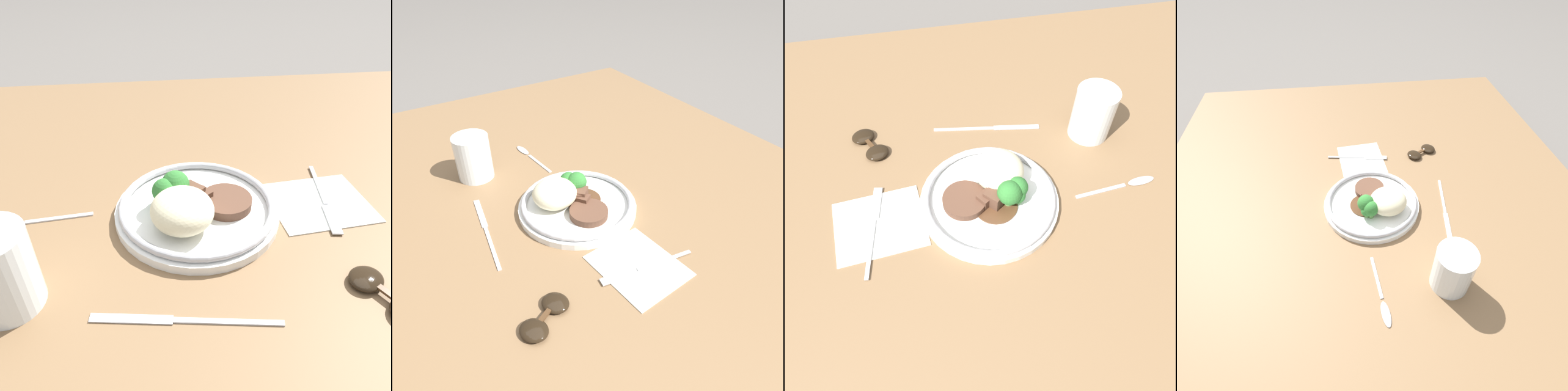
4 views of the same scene
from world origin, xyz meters
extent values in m
plane|color=#5B5651|center=(0.00, 0.00, 0.00)|extent=(8.00, 8.00, 0.00)
cube|color=brown|center=(0.00, 0.00, 0.02)|extent=(1.47, 1.22, 0.04)
cube|color=silver|center=(-0.21, -0.01, 0.04)|extent=(0.17, 0.15, 0.00)
cylinder|color=white|center=(-0.01, 0.00, 0.05)|extent=(0.25, 0.25, 0.01)
torus|color=#B2B2B7|center=(-0.01, 0.00, 0.06)|extent=(0.24, 0.24, 0.01)
ellipsoid|color=beige|center=(0.02, 0.04, 0.08)|extent=(0.09, 0.09, 0.06)
cylinder|color=brown|center=(-0.05, 0.00, 0.06)|extent=(0.08, 0.08, 0.02)
cylinder|color=#51331E|center=(0.00, -0.02, 0.06)|extent=(0.08, 0.08, 0.00)
cube|color=brown|center=(0.00, -0.01, 0.07)|extent=(0.04, 0.04, 0.03)
cube|color=brown|center=(-0.02, -0.01, 0.07)|extent=(0.03, 0.03, 0.02)
cube|color=brown|center=(0.00, -0.01, 0.07)|extent=(0.04, 0.04, 0.03)
cube|color=brown|center=(0.01, -0.01, 0.07)|extent=(0.03, 0.03, 0.02)
cube|color=brown|center=(0.00, 0.00, 0.07)|extent=(0.04, 0.04, 0.03)
cylinder|color=#5B8E47|center=(0.04, -0.01, 0.06)|extent=(0.01, 0.01, 0.02)
sphere|color=#2D702D|center=(0.04, -0.01, 0.09)|extent=(0.04, 0.04, 0.04)
cylinder|color=#5B8E47|center=(0.03, 0.00, 0.06)|extent=(0.01, 0.01, 0.01)
sphere|color=#2D702D|center=(0.03, 0.00, 0.08)|extent=(0.03, 0.03, 0.03)
cylinder|color=#5B8E47|center=(0.03, -0.01, 0.06)|extent=(0.01, 0.01, 0.02)
sphere|color=#2D702D|center=(0.03, -0.01, 0.09)|extent=(0.04, 0.04, 0.04)
cylinder|color=#5B8E47|center=(0.02, -0.02, 0.06)|extent=(0.02, 0.02, 0.02)
sphere|color=#2D702D|center=(0.02, -0.02, 0.09)|extent=(0.04, 0.04, 0.04)
cylinder|color=#5B8E47|center=(0.04, -0.02, 0.06)|extent=(0.01, 0.01, 0.01)
sphere|color=#2D702D|center=(0.04, -0.02, 0.08)|extent=(0.03, 0.03, 0.03)
cylinder|color=yellow|center=(0.24, 0.14, 0.08)|extent=(0.07, 0.07, 0.08)
cylinder|color=white|center=(0.24, 0.14, 0.10)|extent=(0.08, 0.08, 0.11)
cube|color=#B7B7BC|center=(-0.23, -0.05, 0.04)|extent=(0.02, 0.11, 0.00)
cube|color=#B7B7BC|center=(-0.21, 0.04, 0.04)|extent=(0.03, 0.07, 0.00)
cube|color=#B7B7BC|center=(-0.02, 0.20, 0.04)|extent=(0.13, 0.03, 0.00)
cube|color=#B7B7BC|center=(0.09, 0.18, 0.04)|extent=(0.10, 0.03, 0.00)
cube|color=#B7B7BC|center=(0.20, -0.02, 0.04)|extent=(0.10, 0.02, 0.00)
ellipsoid|color=#B7B7BC|center=(0.29, -0.01, 0.04)|extent=(0.06, 0.02, 0.01)
ellipsoid|color=black|center=(-0.20, 0.16, 0.05)|extent=(0.06, 0.06, 0.01)
ellipsoid|color=black|center=(-0.23, 0.21, 0.05)|extent=(0.06, 0.06, 0.01)
cube|color=#472D19|center=(-0.22, 0.19, 0.05)|extent=(0.02, 0.03, 0.00)
camera|label=1|loc=(0.05, 0.46, 0.42)|focal=35.00mm
camera|label=2|loc=(-0.56, 0.33, 0.56)|focal=35.00mm
camera|label=3|loc=(-0.10, -0.39, 0.62)|focal=35.00mm
camera|label=4|loc=(0.54, -0.07, 0.65)|focal=28.00mm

